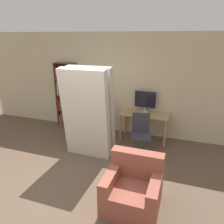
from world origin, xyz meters
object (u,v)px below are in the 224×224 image
Objects in this scene: monitor at (145,100)px; mattress_far at (92,110)px; office_chair at (141,138)px; bookshelf at (65,95)px; mattress_near at (86,115)px; armchair at (133,189)px.

mattress_far reaches higher than monitor.
mattress_far is at bearing -130.97° from monitor.
monitor is 1.12m from office_chair.
bookshelf is at bearing 179.41° from monitor.
office_chair is at bearing 26.45° from mattress_near.
mattress_near is (-1.10, -0.55, 0.62)m from office_chair.
monitor is 0.28× the size of mattress_far.
mattress_near is (1.38, -1.48, 0.07)m from bookshelf.
mattress_near reaches higher than bookshelf.
monitor is 2.38m from bookshelf.
office_chair is at bearing -20.59° from bookshelf.
office_chair is 1.70m from armchair.
monitor reaches higher than office_chair.
monitor is at bearing 96.52° from office_chair.
office_chair is 2.71m from bookshelf.
mattress_near is 0.31m from mattress_far.
mattress_near reaches higher than office_chair.
mattress_far is 2.36× the size of armchair.
bookshelf is 0.94× the size of mattress_near.
bookshelf reaches higher than armchair.
office_chair is 1.10× the size of armchair.
bookshelf is 2.22× the size of armchair.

